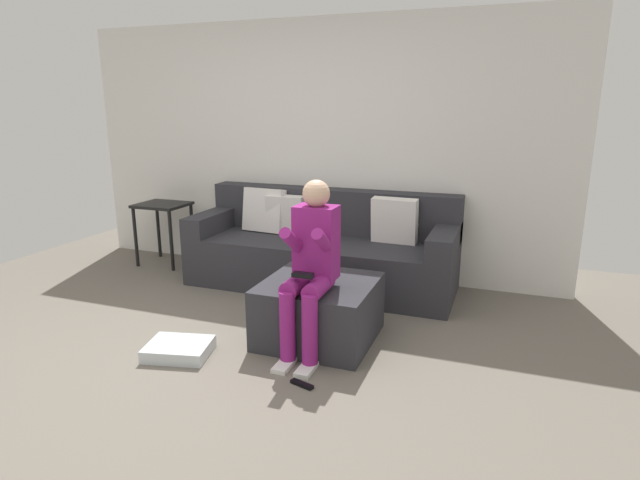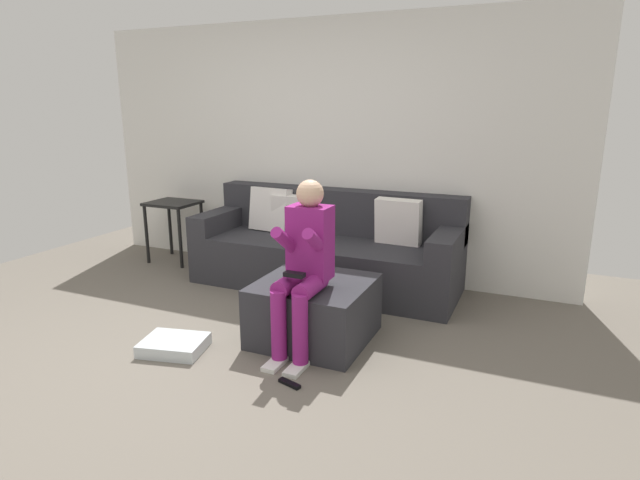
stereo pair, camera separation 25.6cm
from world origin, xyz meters
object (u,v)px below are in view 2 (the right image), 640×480
object	(u,v)px
ottoman	(314,310)
person_seated	(304,261)
side_table	(173,213)
couch_sectional	(327,250)
remote_near_ottoman	(289,383)
storage_bin	(174,345)

from	to	relation	value
ottoman	person_seated	bearing A→B (deg)	-85.89
person_seated	side_table	world-z (taller)	person_seated
couch_sectional	side_table	size ratio (longest dim) A/B	3.75
remote_near_ottoman	couch_sectional	bearing A→B (deg)	122.73
person_seated	side_table	size ratio (longest dim) A/B	1.80
ottoman	person_seated	xyz separation A→B (m)	(0.01, -0.20, 0.44)
couch_sectional	side_table	xyz separation A→B (m)	(-1.84, 0.04, 0.20)
person_seated	storage_bin	bearing A→B (deg)	-155.08
couch_sectional	remote_near_ottoman	bearing A→B (deg)	-73.77
couch_sectional	storage_bin	distance (m)	1.82
ottoman	remote_near_ottoman	xyz separation A→B (m)	(0.14, -0.67, -0.21)
couch_sectional	storage_bin	bearing A→B (deg)	-103.69
side_table	remote_near_ottoman	bearing A→B (deg)	-38.28
remote_near_ottoman	side_table	bearing A→B (deg)	158.22
remote_near_ottoman	person_seated	bearing A→B (deg)	120.84
couch_sectional	remote_near_ottoman	distance (m)	1.93
couch_sectional	remote_near_ottoman	xyz separation A→B (m)	(0.53, -1.83, -0.33)
couch_sectional	person_seated	distance (m)	1.45
person_seated	remote_near_ottoman	distance (m)	0.81
ottoman	side_table	bearing A→B (deg)	151.79
couch_sectional	side_table	bearing A→B (deg)	178.63
storage_bin	side_table	size ratio (longest dim) A/B	0.64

